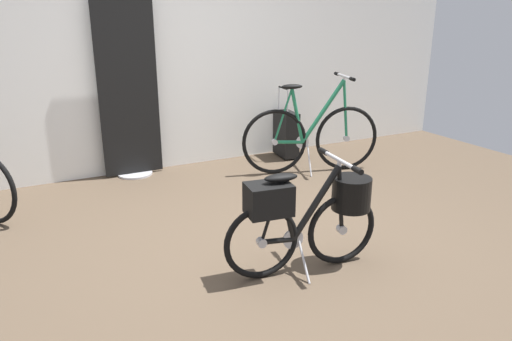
% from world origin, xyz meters
% --- Properties ---
extents(ground_plane, '(7.63, 7.63, 0.00)m').
position_xyz_m(ground_plane, '(0.00, 0.00, 0.00)').
color(ground_plane, brown).
extents(back_wall, '(7.63, 0.10, 2.70)m').
position_xyz_m(back_wall, '(0.00, 2.31, 1.35)').
color(back_wall, white).
rests_on(back_wall, ground_plane).
extents(floor_banner_stand, '(0.60, 0.36, 1.82)m').
position_xyz_m(floor_banner_stand, '(-0.41, 2.15, 0.82)').
color(floor_banner_stand, '#B7B7BC').
rests_on(floor_banner_stand, ground_plane).
extents(folding_bike_foreground, '(1.08, 0.53, 0.77)m').
position_xyz_m(folding_bike_foreground, '(0.16, -0.36, 0.41)').
color(folding_bike_foreground, black).
rests_on(folding_bike_foreground, ground_plane).
extents(display_bike_left, '(1.45, 0.57, 1.03)m').
position_xyz_m(display_bike_left, '(1.31, 1.41, 0.39)').
color(display_bike_left, black).
rests_on(display_bike_left, ground_plane).
extents(rolling_suitcase, '(0.21, 0.37, 0.83)m').
position_xyz_m(rolling_suitcase, '(1.36, 2.01, 0.28)').
color(rolling_suitcase, black).
rests_on(rolling_suitcase, ground_plane).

